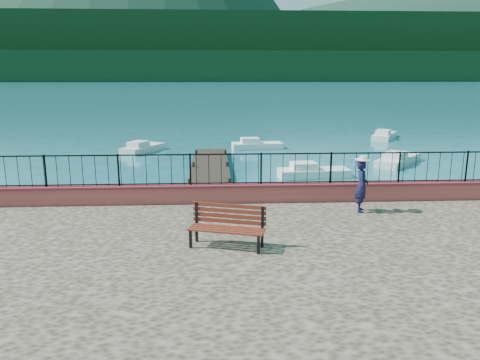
{
  "coord_description": "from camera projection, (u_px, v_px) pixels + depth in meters",
  "views": [
    {
      "loc": [
        -1.73,
        -10.53,
        5.18
      ],
      "look_at": [
        -1.05,
        2.0,
        2.3
      ],
      "focal_mm": 35.0,
      "sensor_mm": 36.0,
      "label": 1
    }
  ],
  "objects": [
    {
      "name": "railing",
      "position": [
        271.0,
        169.0,
        14.59
      ],
      "size": [
        27.0,
        0.05,
        0.95
      ],
      "primitive_type": "cube",
      "color": "black",
      "rests_on": "parapet"
    },
    {
      "name": "hat",
      "position": [
        363.0,
        158.0,
        13.42
      ],
      "size": [
        0.44,
        0.44,
        0.12
      ],
      "primitive_type": "cylinder",
      "color": "white",
      "rests_on": "person"
    },
    {
      "name": "far_forest",
      "position": [
        217.0,
        67.0,
        301.45
      ],
      "size": [
        900.0,
        60.0,
        18.0
      ],
      "primitive_type": "cube",
      "color": "black",
      "rests_on": "ground"
    },
    {
      "name": "boat_0",
      "position": [
        124.0,
        198.0,
        18.35
      ],
      "size": [
        3.58,
        1.78,
        0.8
      ],
      "primitive_type": "cube",
      "rotation": [
        0.0,
        0.0,
        0.15
      ],
      "color": "silver",
      "rests_on": "ground"
    },
    {
      "name": "park_bench",
      "position": [
        227.0,
        235.0,
        10.89
      ],
      "size": [
        1.86,
        1.06,
        0.98
      ],
      "rotation": [
        0.0,
        0.0,
        -0.29
      ],
      "color": "black",
      "rests_on": "promenade"
    },
    {
      "name": "boat_4",
      "position": [
        257.0,
        143.0,
        32.6
      ],
      "size": [
        3.57,
        1.57,
        0.8
      ],
      "primitive_type": "cube",
      "rotation": [
        0.0,
        0.0,
        0.08
      ],
      "color": "white",
      "rests_on": "ground"
    },
    {
      "name": "boat_1",
      "position": [
        314.0,
        169.0,
        23.71
      ],
      "size": [
        3.65,
        1.56,
        0.8
      ],
      "primitive_type": "cube",
      "rotation": [
        0.0,
        0.0,
        0.08
      ],
      "color": "white",
      "rests_on": "ground"
    },
    {
      "name": "boat_5",
      "position": [
        384.0,
        134.0,
        37.64
      ],
      "size": [
        3.12,
        4.14,
        0.8
      ],
      "primitive_type": "cube",
      "rotation": [
        0.0,
        0.0,
        1.05
      ],
      "color": "silver",
      "rests_on": "ground"
    },
    {
      "name": "boat_3",
      "position": [
        143.0,
        146.0,
        31.36
      ],
      "size": [
        2.78,
        3.71,
        0.8
      ],
      "primitive_type": "cube",
      "rotation": [
        0.0,
        0.0,
        1.09
      ],
      "color": "silver",
      "rests_on": "ground"
    },
    {
      "name": "person",
      "position": [
        362.0,
        186.0,
        13.6
      ],
      "size": [
        0.51,
        0.64,
        1.53
      ],
      "primitive_type": "imported",
      "rotation": [
        0.0,
        0.0,
        1.28
      ],
      "color": "black",
      "rests_on": "promenade"
    },
    {
      "name": "boat_2",
      "position": [
        399.0,
        157.0,
        27.19
      ],
      "size": [
        3.77,
        4.11,
        0.8
      ],
      "primitive_type": "cube",
      "rotation": [
        0.0,
        0.0,
        0.87
      ],
      "color": "silver",
      "rests_on": "ground"
    },
    {
      "name": "parapet",
      "position": [
        270.0,
        193.0,
        14.76
      ],
      "size": [
        28.0,
        0.46,
        0.58
      ],
      "primitive_type": "cube",
      "color": "#B54C41",
      "rests_on": "promenade"
    },
    {
      "name": "companion_hill",
      "position": [
        396.0,
        77.0,
        568.13
      ],
      "size": [
        448.0,
        384.0,
        180.0
      ],
      "primitive_type": "ellipsoid",
      "color": "#142D23",
      "rests_on": "ground"
    },
    {
      "name": "foothills",
      "position": [
        216.0,
        50.0,
        356.94
      ],
      "size": [
        900.0,
        120.0,
        44.0
      ],
      "primitive_type": "cube",
      "color": "black",
      "rests_on": "ground"
    },
    {
      "name": "dock",
      "position": [
        210.0,
        177.0,
        23.03
      ],
      "size": [
        2.0,
        16.0,
        0.3
      ],
      "primitive_type": "cube",
      "color": "#2D231C",
      "rests_on": "ground"
    },
    {
      "name": "ground",
      "position": [
        287.0,
        289.0,
        11.49
      ],
      "size": [
        2000.0,
        2000.0,
        0.0
      ],
      "primitive_type": "plane",
      "color": "#19596B",
      "rests_on": "ground"
    }
  ]
}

